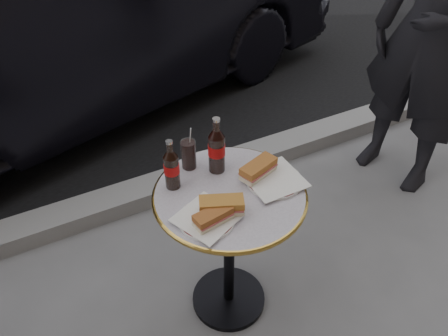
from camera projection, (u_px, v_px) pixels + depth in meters
name	position (u px, v px, depth m)	size (l,w,h in m)	color
ground	(229.00, 300.00, 2.20)	(80.00, 80.00, 0.00)	slate
asphalt_road	(46.00, 3.00, 5.63)	(40.00, 8.00, 0.00)	black
curb	(162.00, 187.00, 2.78)	(40.00, 0.20, 0.12)	gray
bistro_table	(229.00, 252.00, 1.97)	(0.62, 0.62, 0.73)	#BAB2C4
plate_left	(207.00, 219.00, 1.61)	(0.21, 0.21, 0.01)	white
plate_right	(274.00, 180.00, 1.78)	(0.23, 0.23, 0.01)	white
sandwich_left_a	(213.00, 217.00, 1.58)	(0.15, 0.07, 0.05)	#9C5627
sandwich_left_b	(222.00, 206.00, 1.62)	(0.17, 0.08, 0.06)	#B5742E
sandwich_right	(258.00, 169.00, 1.78)	(0.17, 0.08, 0.06)	#A6612A
cola_bottle_left	(171.00, 164.00, 1.69)	(0.06, 0.06, 0.22)	black
cola_bottle_right	(217.00, 145.00, 1.76)	(0.07, 0.07, 0.26)	black
cola_glass	(189.00, 154.00, 1.82)	(0.06, 0.06, 0.13)	black
parked_car	(72.00, 17.00, 3.23)	(4.47, 1.55, 1.47)	black
pedestrian	(436.00, 33.00, 2.38)	(0.71, 0.46, 1.95)	black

